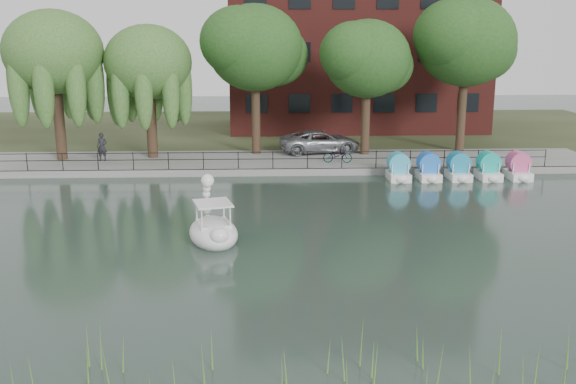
{
  "coord_description": "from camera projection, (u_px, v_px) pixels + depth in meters",
  "views": [
    {
      "loc": [
        -0.59,
        -23.07,
        8.11
      ],
      "look_at": [
        0.5,
        4.0,
        1.3
      ],
      "focal_mm": 40.0,
      "sensor_mm": 36.0,
      "label": 1
    }
  ],
  "objects": [
    {
      "name": "bicycle",
      "position": [
        338.0,
        154.0,
        38.6
      ],
      "size": [
        0.8,
        1.78,
        1.0
      ],
      "primitive_type": "imported",
      "rotation": [
        0.0,
        0.0,
        1.45
      ],
      "color": "gray",
      "rests_on": "promenade"
    },
    {
      "name": "pedestrian",
      "position": [
        102.0,
        145.0,
        39.02
      ],
      "size": [
        0.75,
        0.54,
        1.98
      ],
      "primitive_type": "imported",
      "rotation": [
        0.0,
        0.0,
        6.2
      ],
      "color": "black",
      "rests_on": "promenade"
    },
    {
      "name": "apartment_building",
      "position": [
        356.0,
        15.0,
        51.38
      ],
      "size": [
        20.0,
        10.07,
        18.0
      ],
      "color": "#4C1E16",
      "rests_on": "land_strip"
    },
    {
      "name": "willow_mid",
      "position": [
        148.0,
        63.0,
        39.01
      ],
      "size": [
        5.32,
        5.32,
        8.15
      ],
      "color": "#473323",
      "rests_on": "promenade"
    },
    {
      "name": "broadleaf_center",
      "position": [
        255.0,
        48.0,
        40.03
      ],
      "size": [
        6.0,
        6.0,
        9.25
      ],
      "color": "#473323",
      "rests_on": "promenade"
    },
    {
      "name": "pedal_boat_row",
      "position": [
        458.0,
        169.0,
        36.0
      ],
      "size": [
        7.95,
        1.7,
        1.4
      ],
      "color": "white",
      "rests_on": "ground_plane"
    },
    {
      "name": "broadleaf_far",
      "position": [
        466.0,
        43.0,
        40.96
      ],
      "size": [
        6.3,
        6.3,
        9.71
      ],
      "color": "#473323",
      "rests_on": "promenade"
    },
    {
      "name": "promenade",
      "position": [
        272.0,
        162.0,
        39.81
      ],
      "size": [
        40.0,
        6.0,
        0.4
      ],
      "primitive_type": "cube",
      "color": "gray",
      "rests_on": "ground_plane"
    },
    {
      "name": "railing",
      "position": [
        273.0,
        156.0,
        36.91
      ],
      "size": [
        32.0,
        0.05,
        1.0
      ],
      "color": "black",
      "rests_on": "promenade"
    },
    {
      "name": "land_strip",
      "position": [
        269.0,
        129.0,
        53.38
      ],
      "size": [
        60.0,
        22.0,
        0.36
      ],
      "primitive_type": "cube",
      "color": "#47512D",
      "rests_on": "ground_plane"
    },
    {
      "name": "minivan",
      "position": [
        320.0,
        140.0,
        41.75
      ],
      "size": [
        3.78,
        6.36,
        1.66
      ],
      "primitive_type": "imported",
      "rotation": [
        0.0,
        0.0,
        1.76
      ],
      "color": "gray",
      "rests_on": "promenade"
    },
    {
      "name": "ground_plane",
      "position": [
        279.0,
        251.0,
        24.35
      ],
      "size": [
        120.0,
        120.0,
        0.0
      ],
      "primitive_type": "plane",
      "color": "#364840"
    },
    {
      "name": "kerb",
      "position": [
        273.0,
        172.0,
        36.95
      ],
      "size": [
        40.0,
        0.25,
        0.4
      ],
      "primitive_type": "cube",
      "color": "gray",
      "rests_on": "ground_plane"
    },
    {
      "name": "broadleaf_right",
      "position": [
        367.0,
        60.0,
        39.99
      ],
      "size": [
        5.4,
        5.4,
        8.32
      ],
      "color": "#473323",
      "rests_on": "promenade"
    },
    {
      "name": "reed_bank",
      "position": [
        375.0,
        360.0,
        15.08
      ],
      "size": [
        24.0,
        2.4,
        1.2
      ],
      "color": "#669938",
      "rests_on": "ground_plane"
    },
    {
      "name": "swan_boat",
      "position": [
        213.0,
        228.0,
        25.39
      ],
      "size": [
        2.57,
        3.36,
        2.53
      ],
      "rotation": [
        0.0,
        0.0,
        0.26
      ],
      "color": "white",
      "rests_on": "ground_plane"
    },
    {
      "name": "willow_left",
      "position": [
        53.0,
        52.0,
        38.16
      ],
      "size": [
        5.88,
        5.88,
        9.01
      ],
      "color": "#473323",
      "rests_on": "promenade"
    }
  ]
}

